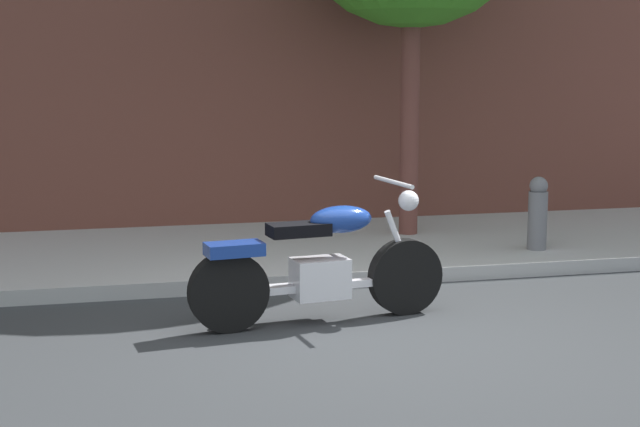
# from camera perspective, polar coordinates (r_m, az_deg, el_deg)

# --- Properties ---
(ground_plane) EXTENTS (60.00, 60.00, 0.00)m
(ground_plane) POSITION_cam_1_polar(r_m,az_deg,el_deg) (7.08, 3.96, -7.80)
(ground_plane) COLOR #303335
(sidewalk) EXTENTS (20.50, 2.96, 0.14)m
(sidewalk) POSITION_cam_1_polar(r_m,az_deg,el_deg) (10.07, -1.48, -2.27)
(sidewalk) COLOR #AAAAAA
(sidewalk) RESTS_ON ground
(motorcycle) EXTENTS (2.14, 0.70, 1.13)m
(motorcycle) POSITION_cam_1_polar(r_m,az_deg,el_deg) (7.47, -0.03, -3.26)
(motorcycle) COLOR black
(motorcycle) RESTS_ON ground
(fire_hydrant) EXTENTS (0.20, 0.20, 0.91)m
(fire_hydrant) POSITION_cam_1_polar(r_m,az_deg,el_deg) (9.99, 13.11, -0.36)
(fire_hydrant) COLOR slate
(fire_hydrant) RESTS_ON ground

